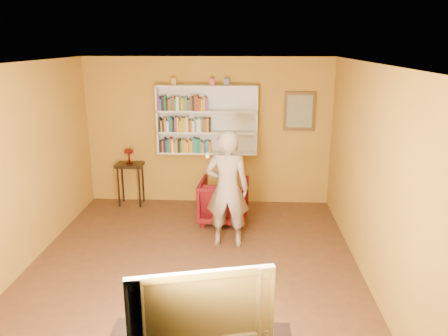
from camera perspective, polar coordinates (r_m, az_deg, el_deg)
The scene contains 15 objects.
room_shell at distance 5.75m, azimuth -4.18°, elevation -3.51°, with size 5.30×5.80×2.88m.
bookshelf at distance 7.93m, azimuth -2.17°, elevation 6.34°, with size 1.80×0.29×1.23m.
books_row_lower at distance 7.97m, azimuth -5.07°, elevation 2.91°, with size 0.93×0.19×0.27m.
books_row_middle at distance 7.88m, azimuth -5.11°, elevation 5.64°, with size 0.92×0.19×0.27m.
books_row_upper at distance 7.83m, azimuth -5.33°, elevation 8.34°, with size 0.88×0.19×0.27m.
ornament_left at distance 7.86m, azimuth -6.56°, elevation 11.16°, with size 0.09×0.09×0.12m, color #AA7A30.
ornament_centre at distance 7.78m, azimuth -1.56°, elevation 11.19°, with size 0.09×0.09×0.12m, color #AD3944.
ornament_right at distance 7.76m, azimuth 0.33°, elevation 11.18°, with size 0.08×0.08×0.12m, color #454F73.
framed_painting at distance 7.98m, azimuth 9.83°, elevation 7.31°, with size 0.55×0.05×0.70m.
console_table at distance 8.24m, azimuth -12.17°, elevation -0.34°, with size 0.49×0.37×0.80m.
ruby_lustre at distance 8.15m, azimuth -12.31°, elevation 1.97°, with size 0.18×0.18×0.29m.
armchair at distance 7.38m, azimuth -0.04°, elevation -4.29°, with size 0.79×0.81×0.74m, color #42040B.
person at distance 6.38m, azimuth 0.44°, elevation -2.77°, with size 0.64×0.42×1.76m, color #7D6A5C.
game_remote at distance 5.99m, azimuth -2.12°, elevation 1.68°, with size 0.04×0.15×0.04m, color white.
television at distance 3.76m, azimuth -3.19°, elevation -17.04°, with size 1.19×0.16×0.68m, color black.
Camera 1 is at (0.69, -5.37, 2.95)m, focal length 35.00 mm.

